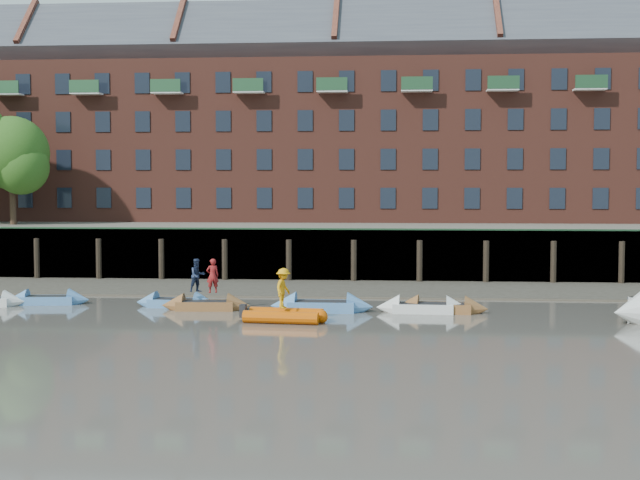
# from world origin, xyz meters

# --- Properties ---
(ground) EXTENTS (220.00, 220.00, 0.00)m
(ground) POSITION_xyz_m (0.00, 0.00, 0.00)
(ground) COLOR #5A554D
(ground) RESTS_ON ground
(foreshore) EXTENTS (110.00, 8.00, 0.50)m
(foreshore) POSITION_xyz_m (0.00, 18.00, 0.00)
(foreshore) COLOR #3D382F
(foreshore) RESTS_ON ground
(mud_band) EXTENTS (110.00, 1.60, 0.10)m
(mud_band) POSITION_xyz_m (0.00, 14.60, 0.00)
(mud_band) COLOR #4C4336
(mud_band) RESTS_ON ground
(river_wall) EXTENTS (110.00, 1.23, 3.30)m
(river_wall) POSITION_xyz_m (-0.00, 22.38, 1.59)
(river_wall) COLOR #2D2A26
(river_wall) RESTS_ON ground
(bank_terrace) EXTENTS (110.00, 28.00, 3.20)m
(bank_terrace) POSITION_xyz_m (0.00, 36.00, 1.60)
(bank_terrace) COLOR #5E594D
(bank_terrace) RESTS_ON ground
(apartment_terrace) EXTENTS (80.60, 15.56, 20.98)m
(apartment_terrace) POSITION_xyz_m (-0.00, 36.99, 12.82)
(apartment_terrace) COLOR brown
(apartment_terrace) RESTS_ON bank_terrace
(rowboat_1) EXTENTS (4.19, 1.68, 1.18)m
(rowboat_1) POSITION_xyz_m (-12.83, 10.57, 0.21)
(rowboat_1) COLOR #4D7FB7
(rowboat_1) RESTS_ON ground
(rowboat_2) EXTENTS (4.11, 1.47, 1.17)m
(rowboat_2) POSITION_xyz_m (-6.18, 10.04, 0.21)
(rowboat_2) COLOR #4D7FB7
(rowboat_2) RESTS_ON ground
(rowboat_3) EXTENTS (4.31, 1.45, 1.23)m
(rowboat_3) POSITION_xyz_m (-4.52, 9.18, 0.22)
(rowboat_3) COLOR brown
(rowboat_3) RESTS_ON ground
(rowboat_4) EXTENTS (4.87, 1.44, 1.41)m
(rowboat_4) POSITION_xyz_m (1.04, 9.11, 0.25)
(rowboat_4) COLOR #4D7FB7
(rowboat_4) RESTS_ON ground
(rowboat_5) EXTENTS (4.41, 1.45, 1.27)m
(rowboat_5) POSITION_xyz_m (5.79, 9.12, 0.22)
(rowboat_5) COLOR silver
(rowboat_5) RESTS_ON ground
(rowboat_6) EXTENTS (4.43, 1.73, 1.25)m
(rowboat_6) POSITION_xyz_m (6.66, 9.23, 0.22)
(rowboat_6) COLOR brown
(rowboat_6) RESTS_ON ground
(rib_tender) EXTENTS (3.68, 2.03, 0.63)m
(rib_tender) POSITION_xyz_m (-0.21, 5.82, 0.27)
(rib_tender) COLOR #C94D03
(rib_tender) RESTS_ON ground
(person_rower_a) EXTENTS (0.70, 0.59, 1.64)m
(person_rower_a) POSITION_xyz_m (-4.17, 9.14, 1.65)
(person_rower_a) COLOR maroon
(person_rower_a) RESTS_ON rowboat_3
(person_rower_b) EXTENTS (0.99, 0.97, 1.61)m
(person_rower_b) POSITION_xyz_m (-4.96, 9.39, 1.63)
(person_rower_b) COLOR #19233F
(person_rower_b) RESTS_ON rowboat_3
(person_rib_crew) EXTENTS (0.93, 1.27, 1.76)m
(person_rib_crew) POSITION_xyz_m (-0.38, 5.93, 1.46)
(person_rib_crew) COLOR orange
(person_rib_crew) RESTS_ON rib_tender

